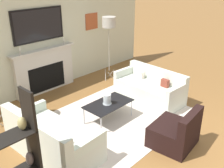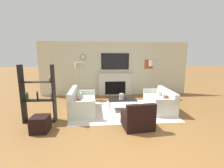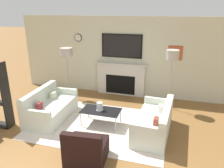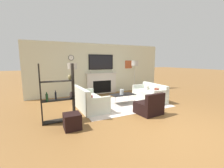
{
  "view_description": "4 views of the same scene",
  "coord_description": "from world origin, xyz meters",
  "px_view_note": "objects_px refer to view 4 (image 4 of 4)",
  "views": [
    {
      "loc": [
        -3.45,
        -0.73,
        2.96
      ],
      "look_at": [
        0.29,
        2.76,
        0.72
      ],
      "focal_mm": 42.0,
      "sensor_mm": 36.0,
      "label": 1
    },
    {
      "loc": [
        -0.79,
        -2.67,
        1.92
      ],
      "look_at": [
        -0.32,
        2.96,
        0.92
      ],
      "focal_mm": 24.0,
      "sensor_mm": 36.0,
      "label": 2
    },
    {
      "loc": [
        1.77,
        -2.25,
        2.91
      ],
      "look_at": [
        0.15,
        3.24,
        0.94
      ],
      "focal_mm": 35.0,
      "sensor_mm": 36.0,
      "label": 3
    },
    {
      "loc": [
        -3.05,
        -2.71,
        1.79
      ],
      "look_at": [
        -0.33,
        2.89,
        0.83
      ],
      "focal_mm": 24.0,
      "sensor_mm": 36.0,
      "label": 4
    }
  ],
  "objects_px": {
    "armchair": "(149,107)",
    "coffee_table": "(122,95)",
    "couch_right": "(150,94)",
    "ottoman": "(72,121)",
    "hurricane_candle": "(122,92)",
    "shelf_unit": "(58,95)",
    "floor_lamp_left": "(72,66)",
    "couch_left": "(89,101)",
    "floor_lamp_right": "(135,64)"
  },
  "relations": [
    {
      "from": "floor_lamp_left",
      "to": "floor_lamp_right",
      "type": "xyz_separation_m",
      "value": [
        3.39,
        -0.0,
        0.09
      ]
    },
    {
      "from": "shelf_unit",
      "to": "ottoman",
      "type": "xyz_separation_m",
      "value": [
        0.24,
        -0.68,
        -0.61
      ]
    },
    {
      "from": "armchair",
      "to": "coffee_table",
      "type": "xyz_separation_m",
      "value": [
        -0.2,
        1.48,
        0.12
      ]
    },
    {
      "from": "floor_lamp_left",
      "to": "ottoman",
      "type": "bearing_deg",
      "value": -102.2
    },
    {
      "from": "shelf_unit",
      "to": "armchair",
      "type": "bearing_deg",
      "value": -13.49
    },
    {
      "from": "coffee_table",
      "to": "hurricane_candle",
      "type": "bearing_deg",
      "value": 175.13
    },
    {
      "from": "couch_left",
      "to": "couch_right",
      "type": "bearing_deg",
      "value": -0.01
    },
    {
      "from": "armchair",
      "to": "coffee_table",
      "type": "relative_size",
      "value": 0.83
    },
    {
      "from": "shelf_unit",
      "to": "hurricane_candle",
      "type": "bearing_deg",
      "value": 17.37
    },
    {
      "from": "floor_lamp_left",
      "to": "floor_lamp_right",
      "type": "distance_m",
      "value": 3.39
    },
    {
      "from": "floor_lamp_left",
      "to": "ottoman",
      "type": "distance_m",
      "value": 3.39
    },
    {
      "from": "couch_left",
      "to": "couch_right",
      "type": "xyz_separation_m",
      "value": [
        2.88,
        -0.0,
        -0.01
      ]
    },
    {
      "from": "couch_left",
      "to": "ottoman",
      "type": "xyz_separation_m",
      "value": [
        -0.91,
        -1.43,
        -0.08
      ]
    },
    {
      "from": "couch_left",
      "to": "armchair",
      "type": "relative_size",
      "value": 2.06
    },
    {
      "from": "ottoman",
      "to": "floor_lamp_left",
      "type": "bearing_deg",
      "value": 77.8
    },
    {
      "from": "couch_left",
      "to": "ottoman",
      "type": "relative_size",
      "value": 4.03
    },
    {
      "from": "hurricane_candle",
      "to": "floor_lamp_left",
      "type": "distance_m",
      "value": 2.52
    },
    {
      "from": "shelf_unit",
      "to": "ottoman",
      "type": "relative_size",
      "value": 4.01
    },
    {
      "from": "coffee_table",
      "to": "floor_lamp_left",
      "type": "bearing_deg",
      "value": 137.98
    },
    {
      "from": "hurricane_candle",
      "to": "floor_lamp_right",
      "type": "height_order",
      "value": "floor_lamp_right"
    },
    {
      "from": "hurricane_candle",
      "to": "shelf_unit",
      "type": "distance_m",
      "value": 2.73
    },
    {
      "from": "couch_right",
      "to": "coffee_table",
      "type": "height_order",
      "value": "couch_right"
    },
    {
      "from": "armchair",
      "to": "ottoman",
      "type": "xyz_separation_m",
      "value": [
        -2.58,
        -0.01,
        -0.04
      ]
    },
    {
      "from": "couch_right",
      "to": "hurricane_candle",
      "type": "distance_m",
      "value": 1.46
    },
    {
      "from": "ottoman",
      "to": "couch_left",
      "type": "bearing_deg",
      "value": 57.55
    },
    {
      "from": "couch_right",
      "to": "coffee_table",
      "type": "relative_size",
      "value": 1.7
    },
    {
      "from": "coffee_table",
      "to": "floor_lamp_right",
      "type": "relative_size",
      "value": 0.56
    },
    {
      "from": "floor_lamp_left",
      "to": "shelf_unit",
      "type": "bearing_deg",
      "value": -110.78
    },
    {
      "from": "hurricane_candle",
      "to": "coffee_table",
      "type": "bearing_deg",
      "value": -4.87
    },
    {
      "from": "couch_left",
      "to": "floor_lamp_left",
      "type": "distance_m",
      "value": 2.06
    },
    {
      "from": "coffee_table",
      "to": "floor_lamp_right",
      "type": "bearing_deg",
      "value": 43.15
    },
    {
      "from": "couch_right",
      "to": "shelf_unit",
      "type": "bearing_deg",
      "value": -169.53
    },
    {
      "from": "floor_lamp_left",
      "to": "couch_left",
      "type": "bearing_deg",
      "value": -81.25
    },
    {
      "from": "coffee_table",
      "to": "shelf_unit",
      "type": "relative_size",
      "value": 0.59
    },
    {
      "from": "floor_lamp_right",
      "to": "ottoman",
      "type": "height_order",
      "value": "floor_lamp_right"
    },
    {
      "from": "floor_lamp_right",
      "to": "armchair",
      "type": "bearing_deg",
      "value": -115.67
    },
    {
      "from": "couch_right",
      "to": "hurricane_candle",
      "type": "bearing_deg",
      "value": 177.41
    },
    {
      "from": "couch_right",
      "to": "armchair",
      "type": "height_order",
      "value": "couch_right"
    },
    {
      "from": "shelf_unit",
      "to": "coffee_table",
      "type": "bearing_deg",
      "value": 17.07
    },
    {
      "from": "floor_lamp_left",
      "to": "floor_lamp_right",
      "type": "bearing_deg",
      "value": -0.0
    },
    {
      "from": "couch_left",
      "to": "shelf_unit",
      "type": "xyz_separation_m",
      "value": [
        -1.14,
        -0.74,
        0.53
      ]
    },
    {
      "from": "coffee_table",
      "to": "hurricane_candle",
      "type": "relative_size",
      "value": 4.75
    },
    {
      "from": "armchair",
      "to": "floor_lamp_right",
      "type": "bearing_deg",
      "value": 64.33
    },
    {
      "from": "ottoman",
      "to": "shelf_unit",
      "type": "bearing_deg",
      "value": 109.23
    },
    {
      "from": "coffee_table",
      "to": "armchair",
      "type": "bearing_deg",
      "value": -82.34
    },
    {
      "from": "armchair",
      "to": "ottoman",
      "type": "height_order",
      "value": "armchair"
    },
    {
      "from": "shelf_unit",
      "to": "ottoman",
      "type": "distance_m",
      "value": 0.94
    },
    {
      "from": "floor_lamp_right",
      "to": "couch_right",
      "type": "bearing_deg",
      "value": -99.11
    },
    {
      "from": "armchair",
      "to": "floor_lamp_left",
      "type": "height_order",
      "value": "floor_lamp_left"
    },
    {
      "from": "ottoman",
      "to": "armchair",
      "type": "bearing_deg",
      "value": 0.11
    }
  ]
}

